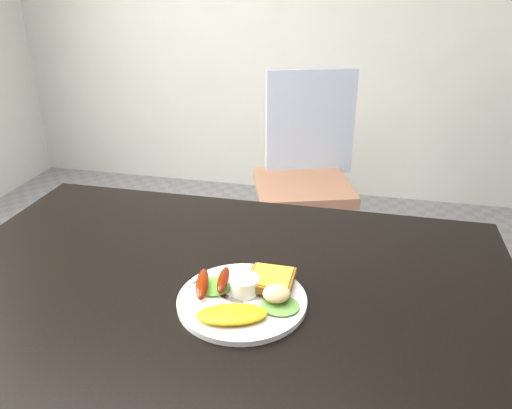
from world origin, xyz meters
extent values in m
cube|color=black|center=(0.00, 0.00, 0.73)|extent=(1.20, 0.80, 0.04)
cube|color=#A36C50|center=(0.01, 1.23, 0.45)|extent=(0.51, 0.51, 0.05)
imported|color=navy|center=(0.15, 0.47, 0.67)|extent=(0.53, 0.39, 1.34)
cylinder|color=white|center=(0.06, -0.05, 0.76)|extent=(0.25, 0.25, 0.01)
ellipsoid|color=#60A11F|center=(0.00, -0.04, 0.77)|extent=(0.09, 0.09, 0.01)
ellipsoid|color=#588230|center=(0.14, -0.07, 0.77)|extent=(0.07, 0.07, 0.01)
ellipsoid|color=yellow|center=(0.06, -0.12, 0.77)|extent=(0.14, 0.09, 0.02)
ellipsoid|color=#6E1003|center=(-0.01, -0.05, 0.78)|extent=(0.05, 0.10, 0.02)
ellipsoid|color=#621405|center=(0.02, -0.03, 0.78)|extent=(0.03, 0.09, 0.02)
cylinder|color=white|center=(0.06, -0.04, 0.78)|extent=(0.06, 0.06, 0.03)
cube|color=brown|center=(0.10, 0.00, 0.77)|extent=(0.09, 0.09, 0.01)
cube|color=#90561A|center=(0.11, -0.01, 0.78)|extent=(0.09, 0.09, 0.01)
ellipsoid|color=#F5EFAB|center=(0.13, -0.06, 0.79)|extent=(0.06, 0.06, 0.03)
cube|color=#ADAFB7|center=(0.03, -0.06, 0.76)|extent=(0.15, 0.08, 0.00)
camera|label=1|loc=(0.26, -0.81, 1.32)|focal=35.00mm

